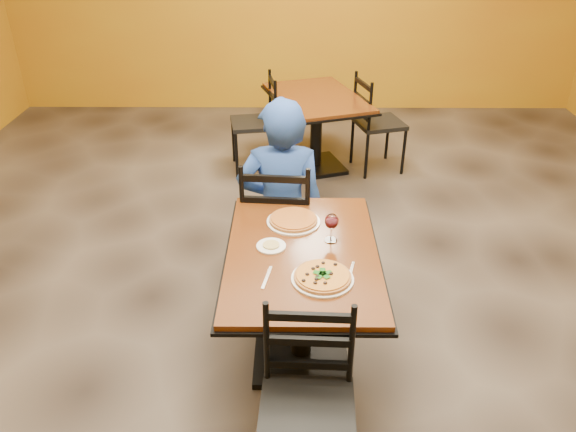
{
  "coord_description": "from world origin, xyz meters",
  "views": [
    {
      "loc": [
        -0.06,
        -2.96,
        2.39
      ],
      "look_at": [
        -0.08,
        -0.3,
        0.85
      ],
      "focal_mm": 34.56,
      "sensor_mm": 36.0,
      "label": 1
    }
  ],
  "objects_px": {
    "chair_main_near": "(307,415)",
    "wine_glass": "(331,227)",
    "diner": "(281,186)",
    "pizza_main": "(323,276)",
    "side_plate": "(271,246)",
    "pizza_far": "(293,219)",
    "chair_main_far": "(278,222)",
    "plate_far": "(293,222)",
    "chair_second_right": "(379,124)",
    "table_second": "(317,116)",
    "chair_second_left": "(254,124)",
    "plate_main": "(322,279)",
    "table_main": "(302,280)"
  },
  "relations": [
    {
      "from": "diner",
      "to": "pizza_main",
      "type": "bearing_deg",
      "value": 99.2
    },
    {
      "from": "chair_main_near",
      "to": "wine_glass",
      "type": "relative_size",
      "value": 5.07
    },
    {
      "from": "diner",
      "to": "pizza_main",
      "type": "distance_m",
      "value": 1.26
    },
    {
      "from": "plate_main",
      "to": "wine_glass",
      "type": "xyz_separation_m",
      "value": [
        0.06,
        0.36,
        0.08
      ]
    },
    {
      "from": "pizza_main",
      "to": "side_plate",
      "type": "height_order",
      "value": "pizza_main"
    },
    {
      "from": "plate_main",
      "to": "plate_far",
      "type": "height_order",
      "value": "same"
    },
    {
      "from": "chair_second_right",
      "to": "diner",
      "type": "height_order",
      "value": "diner"
    },
    {
      "from": "diner",
      "to": "table_second",
      "type": "bearing_deg",
      "value": -101.7
    },
    {
      "from": "table_second",
      "to": "diner",
      "type": "bearing_deg",
      "value": -100.49
    },
    {
      "from": "chair_second_left",
      "to": "side_plate",
      "type": "bearing_deg",
      "value": -4.02
    },
    {
      "from": "table_second",
      "to": "chair_second_right",
      "type": "relative_size",
      "value": 1.43
    },
    {
      "from": "wine_glass",
      "to": "table_main",
      "type": "bearing_deg",
      "value": -146.24
    },
    {
      "from": "plate_far",
      "to": "chair_main_near",
      "type": "bearing_deg",
      "value": -86.97
    },
    {
      "from": "table_main",
      "to": "chair_main_far",
      "type": "height_order",
      "value": "chair_main_far"
    },
    {
      "from": "table_second",
      "to": "wine_glass",
      "type": "distance_m",
      "value": 2.56
    },
    {
      "from": "plate_far",
      "to": "pizza_far",
      "type": "height_order",
      "value": "pizza_far"
    },
    {
      "from": "table_main",
      "to": "table_second",
      "type": "height_order",
      "value": "same"
    },
    {
      "from": "side_plate",
      "to": "plate_main",
      "type": "bearing_deg",
      "value": -47.84
    },
    {
      "from": "table_second",
      "to": "pizza_main",
      "type": "xyz_separation_m",
      "value": [
        -0.08,
        -2.91,
        0.22
      ]
    },
    {
      "from": "chair_main_near",
      "to": "wine_glass",
      "type": "distance_m",
      "value": 1.02
    },
    {
      "from": "diner",
      "to": "pizza_far",
      "type": "bearing_deg",
      "value": 95.75
    },
    {
      "from": "pizza_far",
      "to": "side_plate",
      "type": "xyz_separation_m",
      "value": [
        -0.12,
        -0.26,
        -0.02
      ]
    },
    {
      "from": "chair_second_right",
      "to": "side_plate",
      "type": "relative_size",
      "value": 5.92
    },
    {
      "from": "pizza_main",
      "to": "chair_second_left",
      "type": "bearing_deg",
      "value": 100.34
    },
    {
      "from": "chair_main_far",
      "to": "pizza_far",
      "type": "height_order",
      "value": "chair_main_far"
    },
    {
      "from": "chair_second_left",
      "to": "plate_far",
      "type": "relative_size",
      "value": 3.03
    },
    {
      "from": "chair_main_near",
      "to": "chair_second_right",
      "type": "distance_m",
      "value": 3.57
    },
    {
      "from": "side_plate",
      "to": "chair_second_left",
      "type": "bearing_deg",
      "value": 95.83
    },
    {
      "from": "plate_far",
      "to": "wine_glass",
      "type": "distance_m",
      "value": 0.29
    },
    {
      "from": "chair_main_near",
      "to": "diner",
      "type": "bearing_deg",
      "value": 97.1
    },
    {
      "from": "chair_second_right",
      "to": "table_second",
      "type": "bearing_deg",
      "value": 74.4
    },
    {
      "from": "chair_main_far",
      "to": "plate_far",
      "type": "distance_m",
      "value": 0.52
    },
    {
      "from": "side_plate",
      "to": "diner",
      "type": "bearing_deg",
      "value": 87.79
    },
    {
      "from": "table_second",
      "to": "chair_second_right",
      "type": "height_order",
      "value": "chair_second_right"
    },
    {
      "from": "table_second",
      "to": "pizza_far",
      "type": "relative_size",
      "value": 4.82
    },
    {
      "from": "side_plate",
      "to": "chair_main_near",
      "type": "bearing_deg",
      "value": -78.29
    },
    {
      "from": "chair_main_near",
      "to": "plate_main",
      "type": "distance_m",
      "value": 0.66
    },
    {
      "from": "pizza_far",
      "to": "wine_glass",
      "type": "distance_m",
      "value": 0.29
    },
    {
      "from": "table_second",
      "to": "pizza_main",
      "type": "height_order",
      "value": "pizza_main"
    },
    {
      "from": "pizza_main",
      "to": "side_plate",
      "type": "xyz_separation_m",
      "value": [
        -0.26,
        0.29,
        -0.02
      ]
    },
    {
      "from": "diner",
      "to": "pizza_main",
      "type": "relative_size",
      "value": 4.5
    },
    {
      "from": "chair_main_far",
      "to": "plate_main",
      "type": "relative_size",
      "value": 3.2
    },
    {
      "from": "chair_second_right",
      "to": "side_plate",
      "type": "xyz_separation_m",
      "value": [
        -0.96,
        -2.61,
        0.28
      ]
    },
    {
      "from": "chair_second_right",
      "to": "plate_main",
      "type": "xyz_separation_m",
      "value": [
        -0.69,
        -2.91,
        0.28
      ]
    },
    {
      "from": "plate_main",
      "to": "pizza_far",
      "type": "height_order",
      "value": "pizza_far"
    },
    {
      "from": "table_main",
      "to": "pizza_main",
      "type": "height_order",
      "value": "pizza_main"
    },
    {
      "from": "table_main",
      "to": "side_plate",
      "type": "relative_size",
      "value": 7.69
    },
    {
      "from": "chair_main_far",
      "to": "side_plate",
      "type": "bearing_deg",
      "value": 92.85
    },
    {
      "from": "chair_second_right",
      "to": "pizza_far",
      "type": "xyz_separation_m",
      "value": [
        -0.84,
        -2.35,
        0.3
      ]
    },
    {
      "from": "table_main",
      "to": "pizza_main",
      "type": "distance_m",
      "value": 0.34
    }
  ]
}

